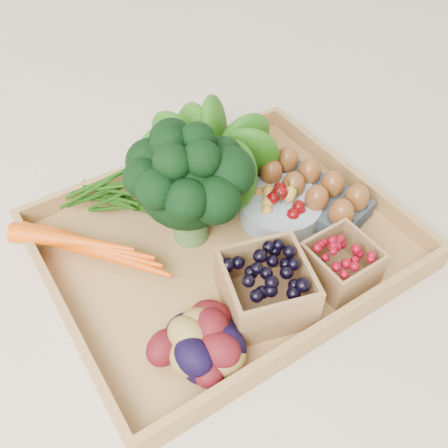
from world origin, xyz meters
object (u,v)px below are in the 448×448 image
cherry_bowl (280,208)px  egg_carton (288,185)px  broccoli (189,204)px  tray (224,246)px

cherry_bowl → egg_carton: size_ratio=0.48×
broccoli → egg_carton: 0.21m
tray → broccoli: (-0.04, 0.04, 0.08)m
tray → broccoli: 0.10m
broccoli → egg_carton: bearing=-1.1°
cherry_bowl → egg_carton: cherry_bowl is taller
tray → cherry_bowl: 0.12m
broccoli → cherry_bowl: bearing=-16.3°
tray → cherry_bowl: bearing=-0.6°
broccoli → cherry_bowl: size_ratio=1.37×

